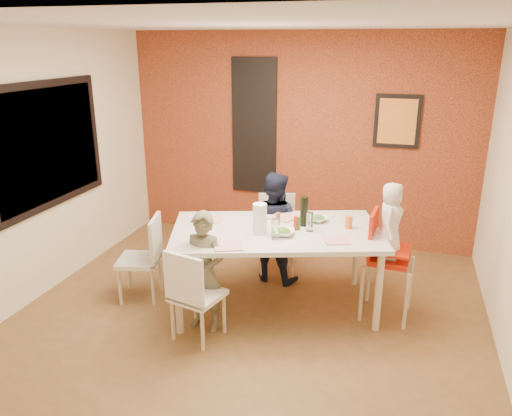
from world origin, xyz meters
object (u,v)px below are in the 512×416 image
(chair_far, at_px, (277,229))
(high_chair, at_px, (384,255))
(chair_left, at_px, (146,254))
(wine_bottle, at_px, (304,211))
(child_near, at_px, (204,272))
(paper_towel_roll, at_px, (260,219))
(toddler, at_px, (391,220))
(dining_table, at_px, (276,237))
(chair_near, at_px, (192,292))
(child_far, at_px, (273,227))

(chair_far, relative_size, high_chair, 0.86)
(chair_left, distance_m, wine_bottle, 1.67)
(child_near, xyz_separation_m, paper_towel_roll, (0.40, 0.43, 0.41))
(child_near, relative_size, toddler, 1.57)
(paper_towel_roll, bearing_deg, high_chair, 14.43)
(dining_table, xyz_separation_m, toddler, (1.06, 0.15, 0.23))
(high_chair, relative_size, wine_bottle, 3.54)
(chair_near, xyz_separation_m, paper_towel_roll, (0.42, 0.67, 0.49))
(chair_far, distance_m, chair_left, 1.53)
(child_near, bearing_deg, paper_towel_roll, 52.21)
(chair_left, relative_size, child_near, 0.78)
(toddler, bearing_deg, chair_near, 127.27)
(chair_near, xyz_separation_m, wine_bottle, (0.78, 0.99, 0.49))
(high_chair, xyz_separation_m, wine_bottle, (-0.80, 0.03, 0.35))
(chair_left, height_order, paper_towel_roll, paper_towel_roll)
(chair_far, distance_m, paper_towel_roll, 1.09)
(high_chair, distance_m, wine_bottle, 0.87)
(chair_left, relative_size, high_chair, 0.85)
(chair_near, bearing_deg, child_near, -80.65)
(high_chair, bearing_deg, toddler, -93.28)
(child_far, bearing_deg, toddler, 169.35)
(toddler, distance_m, paper_towel_roll, 1.22)
(chair_left, bearing_deg, dining_table, 84.18)
(high_chair, bearing_deg, wine_bottle, 92.75)
(high_chair, height_order, paper_towel_roll, paper_towel_roll)
(chair_near, bearing_deg, chair_left, -23.91)
(dining_table, bearing_deg, paper_towel_roll, -131.57)
(child_far, distance_m, wine_bottle, 0.69)
(chair_left, distance_m, child_near, 0.87)
(chair_left, xyz_separation_m, child_near, (0.79, -0.36, 0.07))
(chair_left, bearing_deg, child_far, 110.71)
(child_near, distance_m, wine_bottle, 1.15)
(chair_near, bearing_deg, high_chair, -134.69)
(chair_near, height_order, high_chair, high_chair)
(dining_table, distance_m, child_far, 0.64)
(chair_near, bearing_deg, chair_far, -87.78)
(dining_table, distance_m, chair_near, 1.01)
(chair_left, bearing_deg, child_near, 50.60)
(child_far, bearing_deg, chair_far, -75.35)
(dining_table, height_order, toddler, toddler)
(dining_table, distance_m, chair_far, 0.90)
(high_chair, distance_m, child_near, 1.72)
(child_near, height_order, paper_towel_roll, child_near)
(dining_table, xyz_separation_m, chair_near, (-0.55, -0.81, -0.27))
(chair_near, xyz_separation_m, chair_far, (0.34, 1.65, 0.02))
(chair_near, relative_size, chair_far, 0.97)
(chair_left, height_order, toddler, toddler)
(chair_far, distance_m, child_near, 1.45)
(child_far, bearing_deg, high_chair, 169.09)
(chair_left, height_order, wine_bottle, wine_bottle)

